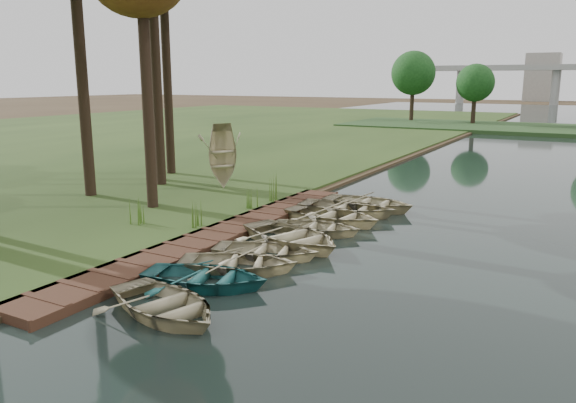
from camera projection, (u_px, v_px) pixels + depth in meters
The scene contains 18 objects.
ground at pixel (261, 246), 18.46m from camera, with size 300.00×300.00×0.00m, color #3D2F1D.
boardwalk at pixel (221, 235), 19.19m from camera, with size 1.60×16.00×0.30m, color #3C2317.
far_trees at pixel (555, 69), 57.60m from camera, with size 45.60×5.60×8.80m.
building_b at pixel (542, 77), 143.43m from camera, with size 8.00×8.00×12.00m, color #A5A5A0.
rowboat_0 at pixel (164, 301), 12.78m from camera, with size 2.46×3.44×0.71m, color tan.
rowboat_1 at pixel (205, 274), 14.58m from camera, with size 2.40×3.36×0.70m, color #276C6C.
rowboat_2 at pixel (239, 260), 15.72m from camera, with size 2.39×3.34×0.69m, color tan.
rowboat_3 at pixel (266, 248), 16.86m from camera, with size 2.31×3.23×0.67m, color tan.
rowboat_4 at pixel (292, 234), 18.17m from camera, with size 2.83×3.96×0.82m, color tan.
rowboat_5 at pixel (316, 225), 19.58m from camera, with size 2.25×3.14×0.65m, color tan.
rowboat_6 at pixel (333, 213), 21.03m from camera, with size 2.72×3.80×0.79m, color tan.
rowboat_7 at pixel (347, 206), 22.27m from camera, with size 2.78×3.89×0.81m, color tan.
rowboat_8 at pixel (368, 201), 23.20m from camera, with size 2.72×3.81×0.79m, color tan.
stored_rowboat at pixel (222, 182), 26.62m from camera, with size 2.19×3.07×0.64m, color tan.
reeds_0 at pixel (138, 211), 20.08m from camera, with size 0.60×0.60×0.93m, color #3F661E.
reeds_1 at pixel (198, 215), 19.60m from camera, with size 0.60×0.60×0.85m, color #3F661E.
reeds_2 at pixel (250, 197), 22.59m from camera, with size 0.60×0.60×0.88m, color #3F661E.
reeds_3 at pixel (271, 188), 23.80m from camera, with size 0.60×0.60×1.08m, color #3F661E.
Camera 1 is at (9.40, -15.06, 5.34)m, focal length 35.00 mm.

